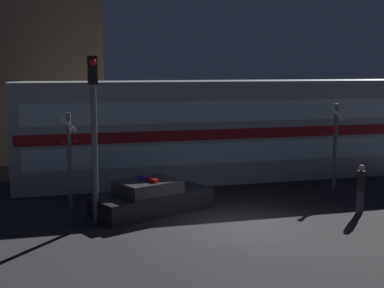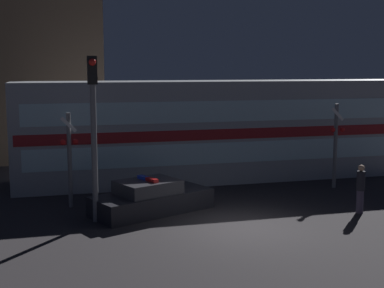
{
  "view_description": "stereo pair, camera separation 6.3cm",
  "coord_description": "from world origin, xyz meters",
  "views": [
    {
      "loc": [
        -5.84,
        -15.43,
        5.04
      ],
      "look_at": [
        -0.29,
        5.05,
        2.01
      ],
      "focal_mm": 50.0,
      "sensor_mm": 36.0,
      "label": 1
    },
    {
      "loc": [
        -5.78,
        -15.44,
        5.04
      ],
      "look_at": [
        -0.29,
        5.05,
        2.01
      ],
      "focal_mm": 50.0,
      "sensor_mm": 36.0,
      "label": 2
    }
  ],
  "objects": [
    {
      "name": "building_left",
      "position": [
        -6.24,
        15.48,
        4.99
      ],
      "size": [
        6.69,
        4.37,
        9.98
      ],
      "color": "brown",
      "rests_on": "ground_plane"
    },
    {
      "name": "police_car",
      "position": [
        -2.43,
        2.61,
        0.48
      ],
      "size": [
        4.6,
        3.28,
        1.28
      ],
      "rotation": [
        0.0,
        0.0,
        0.4
      ],
      "color": "black",
      "rests_on": "ground_plane"
    },
    {
      "name": "crossing_signal_near",
      "position": [
        5.79,
        4.43,
        1.92
      ],
      "size": [
        0.65,
        0.32,
        3.56
      ],
      "color": "slate",
      "rests_on": "ground_plane"
    },
    {
      "name": "train",
      "position": [
        1.82,
        7.5,
        2.24
      ],
      "size": [
        18.37,
        2.95,
        4.47
      ],
      "color": "#999EA5",
      "rests_on": "ground_plane"
    },
    {
      "name": "traffic_light_corner",
      "position": [
        -4.41,
        1.93,
        3.26
      ],
      "size": [
        0.3,
        0.46,
        5.42
      ],
      "color": "slate",
      "rests_on": "ground_plane"
    },
    {
      "name": "ground_plane",
      "position": [
        0.0,
        0.0,
        0.0
      ],
      "size": [
        120.0,
        120.0,
        0.0
      ],
      "primitive_type": "plane",
      "color": "#262326"
    },
    {
      "name": "pedestrian",
      "position": [
        4.59,
        0.59,
        0.88
      ],
      "size": [
        0.29,
        0.29,
        1.72
      ],
      "color": "#3F384C",
      "rests_on": "ground_plane"
    },
    {
      "name": "crossing_signal_far",
      "position": [
        -5.13,
        4.04,
        1.87
      ],
      "size": [
        0.65,
        0.32,
        3.45
      ],
      "color": "slate",
      "rests_on": "ground_plane"
    }
  ]
}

